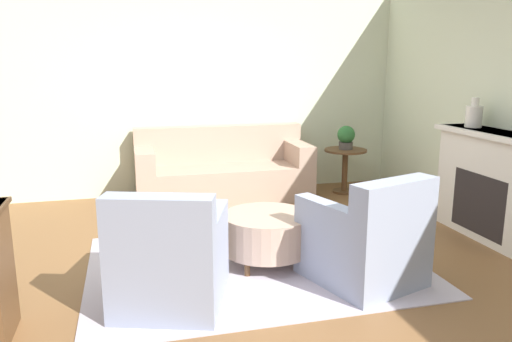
{
  "coord_description": "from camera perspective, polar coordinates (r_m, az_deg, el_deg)",
  "views": [
    {
      "loc": [
        -1.05,
        -4.08,
        1.8
      ],
      "look_at": [
        0.15,
        0.55,
        0.75
      ],
      "focal_mm": 35.0,
      "sensor_mm": 36.0,
      "label": 1
    }
  ],
  "objects": [
    {
      "name": "rug",
      "position": [
        4.58,
        -0.09,
        -10.69
      ],
      "size": [
        2.93,
        2.14,
        0.01
      ],
      "color": "#BCB2C1",
      "rests_on": "ground_plane"
    },
    {
      "name": "ottoman_table",
      "position": [
        4.53,
        1.25,
        -7.01
      ],
      "size": [
        0.8,
        0.8,
        0.46
      ],
      "color": "tan",
      "rests_on": "rug"
    },
    {
      "name": "armchair_left",
      "position": [
        3.81,
        -9.83,
        -10.08
      ],
      "size": [
        0.99,
        1.05,
        0.92
      ],
      "color": "#8E99B2",
      "rests_on": "rug"
    },
    {
      "name": "side_table",
      "position": [
        7.05,
        10.15,
        0.95
      ],
      "size": [
        0.58,
        0.58,
        0.62
      ],
      "color": "brown",
      "rests_on": "ground_plane"
    },
    {
      "name": "armchair_right",
      "position": [
        4.23,
        12.51,
        -7.9
      ],
      "size": [
        0.99,
        1.05,
        0.92
      ],
      "color": "#8E99B2",
      "rests_on": "rug"
    },
    {
      "name": "ground_plane",
      "position": [
        4.58,
        -0.09,
        -10.75
      ],
      "size": [
        16.0,
        16.0,
        0.0
      ],
      "primitive_type": "plane",
      "color": "brown"
    },
    {
      "name": "couch",
      "position": [
        6.67,
        -3.76,
        -0.24
      ],
      "size": [
        2.29,
        0.85,
        0.95
      ],
      "color": "tan",
      "rests_on": "ground_plane"
    },
    {
      "name": "potted_plant_on_side_table",
      "position": [
        6.98,
        10.26,
        3.86
      ],
      "size": [
        0.24,
        0.24,
        0.33
      ],
      "color": "#4C4742",
      "rests_on": "side_table"
    },
    {
      "name": "vase_mantel_near",
      "position": [
        5.8,
        23.64,
        5.83
      ],
      "size": [
        0.17,
        0.17,
        0.31
      ],
      "color": "silver",
      "rests_on": "fireplace"
    },
    {
      "name": "fireplace",
      "position": [
        5.62,
        25.59,
        -1.36
      ],
      "size": [
        0.44,
        1.5,
        1.12
      ],
      "color": "silver",
      "rests_on": "ground_plane"
    },
    {
      "name": "wall_back",
      "position": [
        6.98,
        -5.91,
        9.03
      ],
      "size": [
        9.49,
        0.12,
        2.8
      ],
      "color": "beige",
      "rests_on": "ground_plane"
    }
  ]
}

